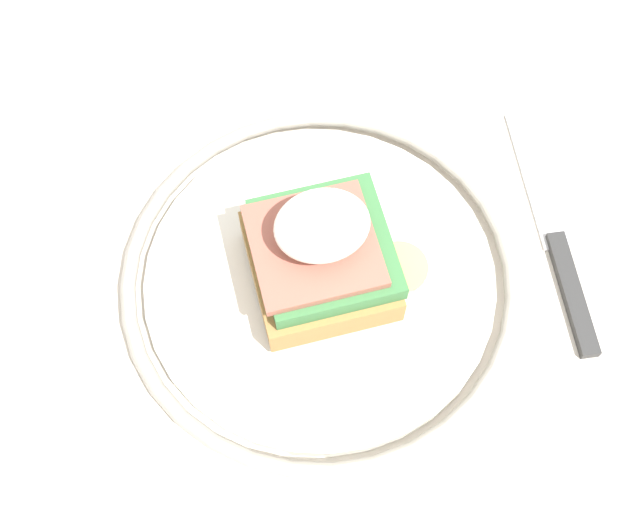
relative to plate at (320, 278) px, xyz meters
name	(u,v)px	position (x,y,z in m)	size (l,w,h in m)	color
ground_plane	(340,492)	(0.03, -0.02, -0.74)	(6.00, 6.00, 0.00)	#B2ADA3
dining_table	(359,349)	(0.03, -0.02, -0.11)	(1.14, 0.86, 0.73)	beige
plate	(320,278)	(0.00, 0.00, 0.00)	(0.26, 0.26, 0.02)	silver
sandwich	(322,252)	(0.00, 0.00, 0.04)	(0.11, 0.09, 0.08)	#9E703D
fork	(56,331)	(-0.17, 0.01, -0.01)	(0.03, 0.15, 0.00)	silver
knife	(557,246)	(0.16, -0.01, -0.01)	(0.04, 0.19, 0.01)	#2D2D2D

